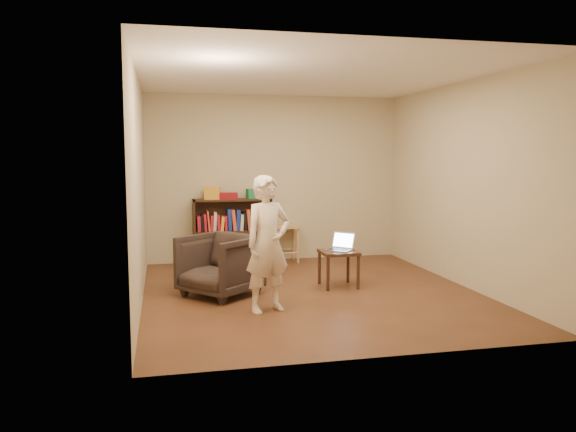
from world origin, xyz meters
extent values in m
plane|color=#452B16|center=(0.00, 0.00, 0.00)|extent=(4.50, 4.50, 0.00)
plane|color=white|center=(0.00, 0.00, 2.60)|extent=(4.50, 4.50, 0.00)
plane|color=#BCAF8E|center=(0.00, 2.25, 1.30)|extent=(4.00, 0.00, 4.00)
plane|color=#BCAF8E|center=(-2.00, 0.00, 1.30)|extent=(0.00, 4.50, 4.50)
plane|color=#BCAF8E|center=(2.00, 0.00, 1.30)|extent=(0.00, 4.50, 4.50)
cube|color=black|center=(-1.29, 2.08, 0.50)|extent=(0.03, 0.30, 1.00)
cube|color=black|center=(-0.12, 2.08, 0.50)|extent=(0.03, 0.30, 1.00)
cube|color=black|center=(-0.70, 2.22, 0.50)|extent=(1.20, 0.02, 1.00)
cube|color=black|center=(-0.70, 2.08, 0.01)|extent=(1.20, 0.30, 0.03)
cube|color=black|center=(-0.70, 2.08, 0.50)|extent=(1.14, 0.30, 0.03)
cube|color=black|center=(-0.70, 2.08, 0.98)|extent=(1.20, 0.30, 0.03)
cube|color=gold|center=(-1.01, 2.07, 1.09)|extent=(0.26, 0.21, 0.19)
cube|color=maroon|center=(-0.76, 2.06, 1.05)|extent=(0.30, 0.23, 0.10)
cube|color=#1E7145|center=(-0.40, 2.06, 1.08)|extent=(0.17, 0.17, 0.15)
cube|color=beige|center=(-0.25, 2.06, 1.04)|extent=(0.12, 0.12, 0.09)
cube|color=#A3824F|center=(0.13, 2.03, 0.56)|extent=(0.40, 0.40, 0.04)
cylinder|color=#A3824F|center=(-0.02, 1.87, 0.27)|extent=(0.04, 0.04, 0.54)
cylinder|color=#A3824F|center=(0.29, 1.87, 0.27)|extent=(0.04, 0.04, 0.54)
cylinder|color=#A3824F|center=(-0.02, 2.19, 0.27)|extent=(0.04, 0.04, 0.54)
cylinder|color=#A3824F|center=(0.29, 2.19, 0.27)|extent=(0.04, 0.04, 0.54)
imported|color=#2D221E|center=(-1.10, 0.12, 0.37)|extent=(1.12, 1.12, 0.73)
cube|color=black|center=(0.42, 0.24, 0.44)|extent=(0.45, 0.45, 0.04)
cylinder|color=black|center=(0.23, 0.04, 0.21)|extent=(0.04, 0.04, 0.42)
cylinder|color=black|center=(0.62, 0.04, 0.21)|extent=(0.04, 0.04, 0.42)
cylinder|color=black|center=(0.23, 0.43, 0.21)|extent=(0.04, 0.04, 0.42)
cylinder|color=black|center=(0.62, 0.43, 0.21)|extent=(0.04, 0.04, 0.42)
cube|color=#A6A6AB|center=(0.42, 0.24, 0.47)|extent=(0.36, 0.36, 0.02)
cube|color=black|center=(0.42, 0.24, 0.48)|extent=(0.26, 0.26, 0.00)
cube|color=#A6A6AB|center=(0.52, 0.34, 0.58)|extent=(0.27, 0.27, 0.20)
cube|color=#A3BFE5|center=(0.52, 0.34, 0.58)|extent=(0.23, 0.23, 0.17)
imported|color=beige|center=(-0.66, -0.68, 0.73)|extent=(0.63, 0.52, 1.46)
camera|label=1|loc=(-1.74, -6.49, 1.68)|focal=35.00mm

